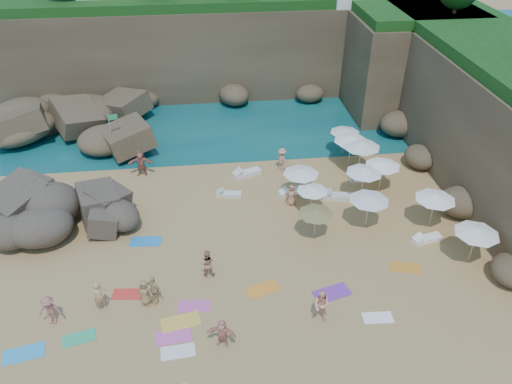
{
  "coord_description": "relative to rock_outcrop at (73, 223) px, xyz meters",
  "views": [
    {
      "loc": [
        -0.85,
        -21.92,
        18.91
      ],
      "look_at": [
        2.0,
        3.0,
        2.0
      ],
      "focal_mm": 35.0,
      "sensor_mm": 36.0,
      "label": 1
    }
  ],
  "objects": [
    {
      "name": "parasol_6",
      "position": [
        14.6,
        -3.01,
        1.84
      ],
      "size": [
        2.12,
        2.12,
        2.0
      ],
      "color": "silver",
      "rests_on": "ground"
    },
    {
      "name": "person_lie_1",
      "position": [
        5.42,
        -7.26,
        0.2
      ],
      "size": [
        1.77,
        1.89,
        0.4
      ],
      "primitive_type": "imported",
      "rotation": [
        0.0,
        0.0,
        -0.65
      ],
      "color": "tan",
      "rests_on": "ground"
    },
    {
      "name": "parasol_8",
      "position": [
        20.07,
        1.5,
        2.05
      ],
      "size": [
        2.37,
        2.37,
        2.24
      ],
      "color": "silver",
      "rests_on": "ground"
    },
    {
      "name": "person_stand_3",
      "position": [
        15.13,
        1.3,
        0.8
      ],
      "size": [
        0.77,
        1.01,
        1.59
      ],
      "primitive_type": "imported",
      "rotation": [
        0.0,
        0.0,
        1.1
      ],
      "color": "#A86954",
      "rests_on": "ground"
    },
    {
      "name": "cliff_back",
      "position": [
        11.35,
        21.17,
        4.0
      ],
      "size": [
        44.0,
        8.0,
        8.0
      ],
      "primitive_type": "cube",
      "color": "brown",
      "rests_on": "ground"
    },
    {
      "name": "person_lie_0",
      "position": [
        0.56,
        -8.13,
        0.22
      ],
      "size": [
        1.21,
        1.75,
        0.44
      ],
      "primitive_type": "imported",
      "rotation": [
        0.0,
        0.0,
        -0.08
      ],
      "color": "#A35E51",
      "rests_on": "ground"
    },
    {
      "name": "person_stand_1",
      "position": [
        8.15,
        -5.6,
        0.83
      ],
      "size": [
        0.84,
        0.67,
        1.67
      ],
      "primitive_type": "imported",
      "rotation": [
        0.0,
        0.0,
        3.09
      ],
      "color": "#B4795A",
      "rests_on": "ground"
    },
    {
      "name": "parasol_3",
      "position": [
        18.59,
        0.76,
        2.07
      ],
      "size": [
        2.38,
        2.38,
        2.25
      ],
      "color": "silver",
      "rests_on": "ground"
    },
    {
      "name": "cliff_corner",
      "position": [
        26.35,
        16.17,
        4.0
      ],
      "size": [
        10.0,
        12.0,
        8.0
      ],
      "primitive_type": "cube",
      "color": "brown",
      "rests_on": "ground"
    },
    {
      "name": "towel_2",
      "position": [
        11.0,
        -7.03,
        0.02
      ],
      "size": [
        1.94,
        1.4,
        0.03
      ],
      "primitive_type": "cube",
      "rotation": [
        0.0,
        0.0,
        0.34
      ],
      "color": "orange",
      "rests_on": "ground"
    },
    {
      "name": "parasol_5",
      "position": [
        14.92,
        -0.48,
        1.73
      ],
      "size": [
        2.0,
        2.0,
        1.89
      ],
      "color": "silver",
      "rests_on": "ground"
    },
    {
      "name": "towel_13",
      "position": [
        16.4,
        -9.62,
        0.01
      ],
      "size": [
        1.52,
        0.81,
        0.03
      ],
      "primitive_type": "cube",
      "rotation": [
        0.0,
        0.0,
        -0.05
      ],
      "color": "white",
      "rests_on": "ground"
    },
    {
      "name": "parasol_0",
      "position": [
        14.5,
        1.13,
        2.04
      ],
      "size": [
        2.35,
        2.35,
        2.22
      ],
      "color": "silver",
      "rests_on": "ground"
    },
    {
      "name": "towel_10",
      "position": [
        19.04,
        -6.28,
        0.01
      ],
      "size": [
        1.79,
        1.22,
        0.03
      ],
      "primitive_type": "cube",
      "rotation": [
        0.0,
        0.0,
        -0.27
      ],
      "color": "orange",
      "rests_on": "ground"
    },
    {
      "name": "lounger_2",
      "position": [
        14.07,
        1.65,
        0.14
      ],
      "size": [
        1.93,
        1.16,
        0.28
      ],
      "primitive_type": "cube",
      "rotation": [
        0.0,
        0.0,
        0.32
      ],
      "color": "white",
      "rests_on": "ground"
    },
    {
      "name": "marina_masts",
      "position": [
        -7.15,
        26.17,
        3.0
      ],
      "size": [
        3.1,
        0.1,
        6.0
      ],
      "color": "white",
      "rests_on": "ground"
    },
    {
      "name": "parasol_2",
      "position": [
        18.86,
        4.89,
        2.2
      ],
      "size": [
        2.53,
        2.53,
        2.39
      ],
      "color": "silver",
      "rests_on": "ground"
    },
    {
      "name": "person_stand_0",
      "position": [
        2.83,
        -7.52,
        0.9
      ],
      "size": [
        0.79,
        0.71,
        1.8
      ],
      "primitive_type": "imported",
      "rotation": [
        0.0,
        0.0,
        0.55
      ],
      "color": "tan",
      "rests_on": "ground"
    },
    {
      "name": "cliff_right",
      "position": [
        28.35,
        4.17,
        4.0
      ],
      "size": [
        8.0,
        30.0,
        8.0
      ],
      "primitive_type": "cube",
      "color": "brown",
      "rests_on": "ground"
    },
    {
      "name": "person_lie_3",
      "position": [
        8.7,
        -10.35,
        0.2
      ],
      "size": [
        1.82,
        1.88,
        0.4
      ],
      "primitive_type": "imported",
      "rotation": [
        0.0,
        0.0,
        -0.34
      ],
      "color": "tan",
      "rests_on": "ground"
    },
    {
      "name": "rock_outcrop",
      "position": [
        0.0,
        0.0,
        0.0
      ],
      "size": [
        6.93,
        5.21,
        2.76
      ],
      "primitive_type": null,
      "rotation": [
        0.0,
        0.0,
        -0.0
      ],
      "color": "brown",
      "rests_on": "ground"
    },
    {
      "name": "parasol_9",
      "position": [
        17.96,
        -2.35,
        2.09
      ],
      "size": [
        2.41,
        2.41,
        2.28
      ],
      "color": "silver",
      "rests_on": "ground"
    },
    {
      "name": "towel_9",
      "position": [
        7.4,
        -7.82,
        0.01
      ],
      "size": [
        1.68,
        0.89,
        0.03
      ],
      "primitive_type": "cube",
      "rotation": [
        0.0,
        0.0,
        -0.04
      ],
      "color": "#D0519B",
      "rests_on": "ground"
    },
    {
      "name": "parasol_11",
      "position": [
        22.8,
        -6.09,
        2.11
      ],
      "size": [
        2.43,
        2.43,
        2.3
      ],
      "color": "silver",
      "rests_on": "ground"
    },
    {
      "name": "person_stand_2",
      "position": [
        13.88,
        4.83,
        0.86
      ],
      "size": [
        1.06,
        1.14,
        1.71
      ],
      "primitive_type": "imported",
      "rotation": [
        0.0,
        0.0,
        2.27
      ],
      "color": "tan",
      "rests_on": "ground"
    },
    {
      "name": "lounger_4",
      "position": [
        19.25,
        2.76,
        0.14
      ],
      "size": [
        1.77,
        0.64,
        0.27
      ],
      "primitive_type": "cube",
      "rotation": [
        0.0,
        0.0,
        -0.03
      ],
      "color": "white",
      "rests_on": "ground"
    },
    {
      "name": "parasol_7",
      "position": [
        21.91,
        -2.69,
        2.1
      ],
      "size": [
        2.42,
        2.42,
        2.29
      ],
      "color": "silver",
      "rests_on": "ground"
    },
    {
      "name": "towel_12",
      "position": [
        6.73,
        -8.79,
        0.02
      ],
      "size": [
        2.05,
        1.31,
        0.03
      ],
      "primitive_type": "cube",
      "rotation": [
        0.0,
        0.0,
        0.2
      ],
      "color": "gold",
      "rests_on": "ground"
    },
    {
      "name": "parasol_4",
      "position": [
        19.28,
        3.81,
        2.29
      ],
      "size": [
        2.64,
        2.64,
        2.5
      ],
      "color": "silver",
      "rests_on": "ground"
    },
    {
      "name": "lounger_5",
      "position": [
        21.16,
        -4.15,
        0.14
      ],
      "size": [
        1.86,
        0.96,
        0.28
      ],
      "primitive_type": "cube",
      "rotation": [
        0.0,
        0.0,
        0.22
      ],
      "color": "white",
      "rests_on": "ground"
    },
    {
      "name": "flag_pole",
      "position": [
        1.72,
        8.07,
        2.28
      ],
      "size": [
        0.68,
        0.26,
        3.57
      ],
      "color": "silver",
      "rests_on": "ground"
    },
    {
      "name": "person_lie_5",
      "position": [
        13.56,
        -9.39,
        0.35
      ],
      "size": [
        1.69,
        2.03,
        0.69
      ],
      "primitive_type": "imported",
      "rotation": [
        0.0,
        0.0,
        -0.52
      ],
      "color": "#F6AC8B",
      "rests_on": "ground"
    },
    {
      "name": "towel_0",
      "position": [
        -0.4,
        -9.86,
        0.02
      ],
      "size": [
        1.94,
        1.23,
        0.03
      ],
      "primitive_type": "cube",
      "rotation": [
        0.0,
        0.0,
        0.19
      ],
      "color": "#2998DC",
      "rests_on": "ground"
    },
    {
      "name": "towel_3",
      "position": [
        1.96,
        -9.22,
        0.01
      ],
      "size": [
        1.67,
        1.12,
        0.03
      ],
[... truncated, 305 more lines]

